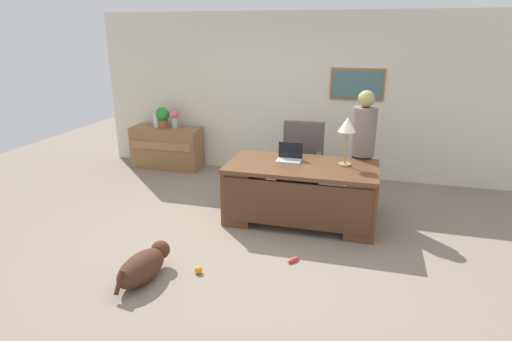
{
  "coord_description": "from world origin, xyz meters",
  "views": [
    {
      "loc": [
        1.21,
        -4.43,
        2.39
      ],
      "look_at": [
        -0.07,
        0.3,
        0.75
      ],
      "focal_mm": 29.36,
      "sensor_mm": 36.0,
      "label": 1
    }
  ],
  "objects_px": {
    "desk": "(301,191)",
    "dog_toy_ball": "(198,270)",
    "desk_lamp": "(347,128)",
    "potted_plant": "(163,116)",
    "dog_lying": "(144,266)",
    "vase_empty": "(157,120)",
    "credenza": "(167,147)",
    "dog_toy_bone": "(293,260)",
    "person_standing": "(362,150)",
    "laptop": "(290,156)",
    "armchair": "(301,164)",
    "vase_with_flowers": "(174,117)"
  },
  "relations": [
    {
      "from": "dog_lying",
      "to": "vase_empty",
      "type": "distance_m",
      "value": 3.86
    },
    {
      "from": "desk",
      "to": "dog_toy_ball",
      "type": "distance_m",
      "value": 1.77
    },
    {
      "from": "vase_empty",
      "to": "dog_lying",
      "type": "bearing_deg",
      "value": -64.77
    },
    {
      "from": "credenza",
      "to": "potted_plant",
      "type": "relative_size",
      "value": 3.47
    },
    {
      "from": "vase_empty",
      "to": "dog_toy_bone",
      "type": "height_order",
      "value": "vase_empty"
    },
    {
      "from": "credenza",
      "to": "person_standing",
      "type": "relative_size",
      "value": 0.75
    },
    {
      "from": "credenza",
      "to": "dog_toy_ball",
      "type": "height_order",
      "value": "credenza"
    },
    {
      "from": "dog_lying",
      "to": "potted_plant",
      "type": "bearing_deg",
      "value": 113.5
    },
    {
      "from": "desk",
      "to": "desk_lamp",
      "type": "distance_m",
      "value": 1.0
    },
    {
      "from": "person_standing",
      "to": "laptop",
      "type": "xyz_separation_m",
      "value": [
        -0.91,
        -0.42,
        -0.03
      ]
    },
    {
      "from": "desk",
      "to": "potted_plant",
      "type": "relative_size",
      "value": 5.28
    },
    {
      "from": "vase_empty",
      "to": "dog_toy_ball",
      "type": "relative_size",
      "value": 2.99
    },
    {
      "from": "credenza",
      "to": "potted_plant",
      "type": "height_order",
      "value": "potted_plant"
    },
    {
      "from": "desk",
      "to": "person_standing",
      "type": "bearing_deg",
      "value": 39.58
    },
    {
      "from": "potted_plant",
      "to": "dog_toy_ball",
      "type": "distance_m",
      "value": 3.86
    },
    {
      "from": "credenza",
      "to": "desk_lamp",
      "type": "xyz_separation_m",
      "value": [
        3.26,
        -1.51,
        0.88
      ]
    },
    {
      "from": "armchair",
      "to": "vase_empty",
      "type": "distance_m",
      "value": 2.88
    },
    {
      "from": "credenza",
      "to": "dog_toy_bone",
      "type": "height_order",
      "value": "credenza"
    },
    {
      "from": "armchair",
      "to": "person_standing",
      "type": "bearing_deg",
      "value": -20.11
    },
    {
      "from": "person_standing",
      "to": "potted_plant",
      "type": "bearing_deg",
      "value": 163.12
    },
    {
      "from": "dog_lying",
      "to": "armchair",
      "type": "bearing_deg",
      "value": 67.09
    },
    {
      "from": "desk_lamp",
      "to": "potted_plant",
      "type": "bearing_deg",
      "value": 155.37
    },
    {
      "from": "person_standing",
      "to": "desk_lamp",
      "type": "xyz_separation_m",
      "value": [
        -0.2,
        -0.45,
        0.4
      ]
    },
    {
      "from": "desk",
      "to": "vase_with_flowers",
      "type": "height_order",
      "value": "vase_with_flowers"
    },
    {
      "from": "credenza",
      "to": "desk",
      "type": "bearing_deg",
      "value": -31.22
    },
    {
      "from": "person_standing",
      "to": "dog_lying",
      "type": "xyz_separation_m",
      "value": [
        -2.01,
        -2.37,
        -0.7
      ]
    },
    {
      "from": "dog_lying",
      "to": "laptop",
      "type": "xyz_separation_m",
      "value": [
        1.09,
        1.95,
        0.67
      ]
    },
    {
      "from": "desk",
      "to": "armchair",
      "type": "relative_size",
      "value": 1.72
    },
    {
      "from": "desk",
      "to": "dog_toy_bone",
      "type": "height_order",
      "value": "desk"
    },
    {
      "from": "desk",
      "to": "dog_toy_ball",
      "type": "xyz_separation_m",
      "value": [
        -0.8,
        -1.53,
        -0.38
      ]
    },
    {
      "from": "armchair",
      "to": "vase_with_flowers",
      "type": "xyz_separation_m",
      "value": [
        -2.4,
        0.74,
        0.46
      ]
    },
    {
      "from": "dog_lying",
      "to": "vase_empty",
      "type": "bearing_deg",
      "value": 115.23
    },
    {
      "from": "armchair",
      "to": "credenza",
      "type": "bearing_deg",
      "value": 163.99
    },
    {
      "from": "dog_lying",
      "to": "dog_toy_bone",
      "type": "bearing_deg",
      "value": 27.65
    },
    {
      "from": "credenza",
      "to": "potted_plant",
      "type": "bearing_deg",
      "value": 178.16
    },
    {
      "from": "potted_plant",
      "to": "desk",
      "type": "bearing_deg",
      "value": -30.83
    },
    {
      "from": "desk",
      "to": "desk_lamp",
      "type": "height_order",
      "value": "desk_lamp"
    },
    {
      "from": "dog_lying",
      "to": "credenza",
      "type": "bearing_deg",
      "value": 112.88
    },
    {
      "from": "credenza",
      "to": "vase_with_flowers",
      "type": "bearing_deg",
      "value": 0.44
    },
    {
      "from": "dog_lying",
      "to": "dog_toy_ball",
      "type": "height_order",
      "value": "dog_lying"
    },
    {
      "from": "armchair",
      "to": "laptop",
      "type": "distance_m",
      "value": 0.81
    },
    {
      "from": "vase_empty",
      "to": "potted_plant",
      "type": "relative_size",
      "value": 0.66
    },
    {
      "from": "armchair",
      "to": "potted_plant",
      "type": "bearing_deg",
      "value": 164.22
    },
    {
      "from": "dog_toy_bone",
      "to": "armchair",
      "type": "bearing_deg",
      "value": 97.33
    },
    {
      "from": "dog_lying",
      "to": "desk_lamp",
      "type": "relative_size",
      "value": 1.31
    },
    {
      "from": "dog_toy_ball",
      "to": "dog_toy_bone",
      "type": "xyz_separation_m",
      "value": [
        0.91,
        0.48,
        -0.01
      ]
    },
    {
      "from": "desk",
      "to": "desk_lamp",
      "type": "bearing_deg",
      "value": 15.44
    },
    {
      "from": "person_standing",
      "to": "dog_toy_ball",
      "type": "distance_m",
      "value": 2.74
    },
    {
      "from": "dog_lying",
      "to": "desk_lamp",
      "type": "bearing_deg",
      "value": 46.68
    },
    {
      "from": "vase_empty",
      "to": "vase_with_flowers",
      "type": "bearing_deg",
      "value": 0.0
    }
  ]
}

